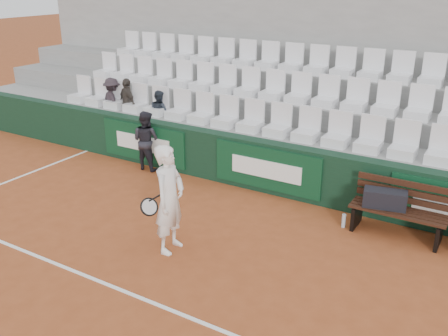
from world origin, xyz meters
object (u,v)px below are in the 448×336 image
(water_bottle_near, at_px, (344,221))
(spectator_b, at_px, (126,84))
(spectator_c, at_px, (159,93))
(tennis_player, at_px, (169,199))
(sports_bag_left, at_px, (385,199))
(bench_left, at_px, (397,223))
(spectator_a, at_px, (111,83))
(ball_kid, at_px, (146,140))

(water_bottle_near, xyz_separation_m, spectator_b, (-5.70, 1.21, 1.47))
(spectator_c, bearing_deg, tennis_player, 147.12)
(tennis_player, distance_m, spectator_b, 4.96)
(sports_bag_left, xyz_separation_m, spectator_b, (-6.28, 1.04, 1.00))
(tennis_player, bearing_deg, sports_bag_left, 40.31)
(bench_left, distance_m, spectator_a, 7.19)
(spectator_a, distance_m, spectator_c, 1.41)
(sports_bag_left, bearing_deg, ball_kid, 177.16)
(tennis_player, relative_size, spectator_a, 1.48)
(water_bottle_near, height_order, ball_kid, ball_kid)
(water_bottle_near, bearing_deg, spectator_b, 168.00)
(bench_left, xyz_separation_m, spectator_c, (-5.58, 1.05, 1.28))
(bench_left, xyz_separation_m, spectator_a, (-6.99, 1.05, 1.35))
(bench_left, xyz_separation_m, tennis_player, (-2.86, -2.22, 0.62))
(water_bottle_near, xyz_separation_m, spectator_c, (-4.77, 1.21, 1.38))
(sports_bag_left, bearing_deg, spectator_b, 170.58)
(water_bottle_near, bearing_deg, spectator_c, 165.73)
(ball_kid, bearing_deg, spectator_c, -73.88)
(sports_bag_left, xyz_separation_m, spectator_c, (-5.35, 1.04, 0.91))
(bench_left, bearing_deg, tennis_player, -142.18)
(spectator_c, bearing_deg, ball_kid, 123.38)
(bench_left, distance_m, tennis_player, 3.67)
(bench_left, bearing_deg, ball_kid, 177.18)
(water_bottle_near, distance_m, spectator_c, 5.11)
(sports_bag_left, distance_m, spectator_a, 6.90)
(ball_kid, relative_size, spectator_c, 1.28)
(tennis_player, height_order, spectator_a, spectator_a)
(spectator_b, height_order, spectator_c, spectator_b)
(sports_bag_left, distance_m, ball_kid, 5.13)
(sports_bag_left, relative_size, spectator_b, 0.57)
(bench_left, relative_size, spectator_c, 1.49)
(spectator_b, relative_size, spectator_c, 1.17)
(ball_kid, xyz_separation_m, spectator_c, (-0.23, 0.79, 0.86))
(sports_bag_left, xyz_separation_m, tennis_player, (-2.63, -2.23, 0.25))
(bench_left, bearing_deg, spectator_b, 170.83)
(spectator_b, bearing_deg, water_bottle_near, -170.20)
(spectator_c, bearing_deg, sports_bag_left, -173.62)
(spectator_a, relative_size, spectator_b, 0.97)
(spectator_a, bearing_deg, sports_bag_left, -165.97)
(spectator_a, bearing_deg, tennis_player, 164.36)
(ball_kid, bearing_deg, spectator_a, -25.63)
(water_bottle_near, height_order, spectator_a, spectator_a)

